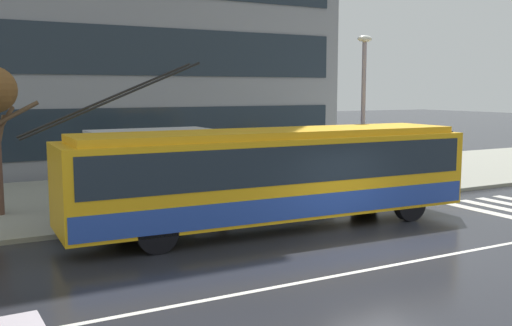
# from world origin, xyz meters

# --- Properties ---
(ground_plane) EXTENTS (160.00, 160.00, 0.00)m
(ground_plane) POSITION_xyz_m (0.00, 0.00, 0.00)
(ground_plane) COLOR #25262C
(sidewalk_slab) EXTENTS (80.00, 10.00, 0.14)m
(sidewalk_slab) POSITION_xyz_m (0.00, 9.89, 0.07)
(sidewalk_slab) COLOR gray
(sidewalk_slab) RESTS_ON ground_plane
(crosswalk_stripe_edge_near) EXTENTS (0.44, 4.40, 0.01)m
(crosswalk_stripe_edge_near) POSITION_xyz_m (5.89, 1.44, 0.00)
(crosswalk_stripe_edge_near) COLOR beige
(crosswalk_stripe_edge_near) RESTS_ON ground_plane
(lane_centre_line) EXTENTS (72.00, 0.14, 0.01)m
(lane_centre_line) POSITION_xyz_m (0.00, -1.20, 0.00)
(lane_centre_line) COLOR silver
(lane_centre_line) RESTS_ON ground_plane
(trolleybus) EXTENTS (12.89, 2.93, 4.69)m
(trolleybus) POSITION_xyz_m (-1.29, 3.29, 1.57)
(trolleybus) COLOR #EFAA15
(trolleybus) RESTS_ON ground_plane
(bus_shelter) EXTENTS (3.72, 1.83, 2.62)m
(bus_shelter) POSITION_xyz_m (-4.03, 6.40, 2.12)
(bus_shelter) COLOR gray
(bus_shelter) RESTS_ON sidewalk_slab
(pedestrian_at_shelter) EXTENTS (1.47, 1.47, 1.89)m
(pedestrian_at_shelter) POSITION_xyz_m (-5.51, 5.60, 1.69)
(pedestrian_at_shelter) COLOR #272923
(pedestrian_at_shelter) RESTS_ON sidewalk_slab
(pedestrian_approaching_curb) EXTENTS (1.48, 1.48, 2.00)m
(pedestrian_approaching_curb) POSITION_xyz_m (-0.83, 7.60, 1.76)
(pedestrian_approaching_curb) COLOR #534950
(pedestrian_approaching_curb) RESTS_ON sidewalk_slab
(street_lamp) EXTENTS (0.60, 0.32, 5.76)m
(street_lamp) POSITION_xyz_m (3.75, 5.61, 3.61)
(street_lamp) COLOR gray
(street_lamp) RESTS_ON sidewalk_slab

